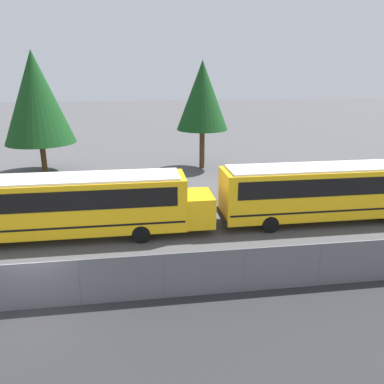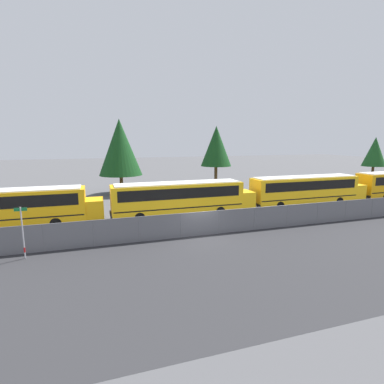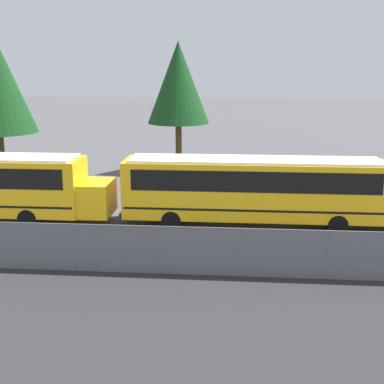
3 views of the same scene
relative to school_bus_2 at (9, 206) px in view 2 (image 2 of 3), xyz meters
The scene contains 10 objects.
ground_plane 15.37m from the school_bus_2, 24.46° to the right, with size 200.00×200.00×0.00m, color #4C4C4F.
road_strip 18.65m from the school_bus_2, 41.58° to the right, with size 145.46×12.00×0.01m.
fence 15.28m from the school_bus_2, 24.47° to the right, with size 111.53×0.07×1.82m.
school_bus_2 is the anchor object (origin of this frame).
school_bus_3 14.17m from the school_bus_2, ahead, with size 13.66×2.46×3.19m.
school_bus_4 28.34m from the school_bus_2, ahead, with size 13.66×2.46×3.19m.
street_sign 7.60m from the school_bus_2, 71.51° to the right, with size 0.70×0.09×3.18m.
tree_0 55.91m from the school_bus_2, 14.85° to the left, with size 3.94×3.94×7.51m.
tree_1 26.81m from the school_bus_2, 29.35° to the left, with size 4.31×4.31×8.95m.
tree_3 17.08m from the school_bus_2, 53.46° to the left, with size 5.52×5.52×9.67m.
Camera 2 is at (-7.18, -20.18, 7.06)m, focal length 28.00 mm.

